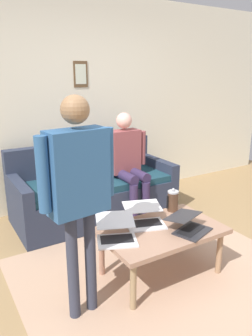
# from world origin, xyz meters

# --- Properties ---
(ground_plane) EXTENTS (7.68, 7.68, 0.00)m
(ground_plane) POSITION_xyz_m (0.00, 0.00, 0.00)
(ground_plane) COLOR #9B7A50
(area_rug) EXTENTS (2.43, 2.14, 0.01)m
(area_rug) POSITION_xyz_m (0.11, -0.07, 0.00)
(area_rug) COLOR tan
(area_rug) RESTS_ON ground_plane
(back_wall) EXTENTS (7.04, 0.11, 2.70)m
(back_wall) POSITION_xyz_m (-0.00, -2.20, 1.35)
(back_wall) COLOR silver
(back_wall) RESTS_ON ground_plane
(couch) EXTENTS (1.95, 0.86, 0.88)m
(couch) POSITION_xyz_m (0.06, -1.62, 0.31)
(couch) COLOR #283043
(couch) RESTS_ON ground_plane
(coffee_table) EXTENTS (1.04, 0.66, 0.45)m
(coffee_table) POSITION_xyz_m (0.11, -0.17, 0.40)
(coffee_table) COLOR #A57B63
(coffee_table) RESTS_ON ground_plane
(laptop_left) EXTENTS (0.43, 0.45, 0.14)m
(laptop_left) POSITION_xyz_m (0.18, -0.33, 0.49)
(laptop_left) COLOR silver
(laptop_left) RESTS_ON coffee_table
(laptop_center) EXTENTS (0.39, 0.40, 0.13)m
(laptop_center) POSITION_xyz_m (-0.06, -0.02, 0.49)
(laptop_center) COLOR #28282D
(laptop_center) RESTS_ON coffee_table
(laptop_right) EXTENTS (0.43, 0.47, 0.15)m
(laptop_right) POSITION_xyz_m (0.53, -0.22, 0.49)
(laptop_right) COLOR silver
(laptop_right) RESTS_ON coffee_table
(french_press) EXTENTS (0.13, 0.11, 0.23)m
(french_press) POSITION_xyz_m (-0.20, -0.42, 0.55)
(french_press) COLOR #4C3323
(french_press) RESTS_ON coffee_table
(person_standing) EXTENTS (0.57, 0.22, 1.61)m
(person_standing) POSITION_xyz_m (0.90, -0.08, 1.03)
(person_standing) COLOR #333747
(person_standing) RESTS_ON ground_plane
(person_seated) EXTENTS (0.55, 0.51, 1.28)m
(person_seated) POSITION_xyz_m (-0.29, -1.40, 0.73)
(person_seated) COLOR #332648
(person_seated) RESTS_ON ground_plane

